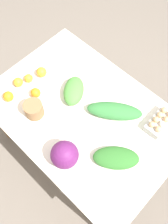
# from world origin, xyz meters

# --- Properties ---
(ground_plane) EXTENTS (8.00, 8.00, 0.00)m
(ground_plane) POSITION_xyz_m (0.00, 0.00, 0.00)
(ground_plane) COLOR #70665B
(dining_table) EXTENTS (1.38, 0.96, 0.77)m
(dining_table) POSITION_xyz_m (0.00, 0.00, 0.67)
(dining_table) COLOR silver
(dining_table) RESTS_ON ground_plane
(cabbage_purple) EXTENTS (0.18, 0.18, 0.18)m
(cabbage_purple) POSITION_xyz_m (-0.15, 0.32, 0.86)
(cabbage_purple) COLOR #601E5B
(cabbage_purple) RESTS_ON dining_table
(egg_carton) EXTENTS (0.12, 0.23, 0.09)m
(egg_carton) POSITION_xyz_m (-0.43, -0.30, 0.81)
(egg_carton) COLOR #B7B7B2
(egg_carton) RESTS_ON dining_table
(paper_bag) EXTENTS (0.13, 0.13, 0.12)m
(paper_bag) POSITION_xyz_m (0.25, 0.24, 0.83)
(paper_bag) COLOR olive
(paper_bag) RESTS_ON dining_table
(greens_bunch_scallion) EXTENTS (0.32, 0.31, 0.07)m
(greens_bunch_scallion) POSITION_xyz_m (-0.38, 0.10, 0.80)
(greens_bunch_scallion) COLOR #2D6B28
(greens_bunch_scallion) RESTS_ON dining_table
(greens_bunch_beet_tops) EXTENTS (0.26, 0.28, 0.10)m
(greens_bunch_beet_tops) POSITION_xyz_m (0.16, -0.06, 0.82)
(greens_bunch_beet_tops) COLOR #4C933D
(greens_bunch_beet_tops) RESTS_ON dining_table
(greens_bunch_kale) EXTENTS (0.39, 0.34, 0.08)m
(greens_bunch_kale) POSITION_xyz_m (-0.16, -0.14, 0.81)
(greens_bunch_kale) COLOR #337538
(greens_bunch_kale) RESTS_ON dining_table
(orange_0) EXTENTS (0.07, 0.07, 0.07)m
(orange_0) POSITION_xyz_m (0.52, 0.17, 0.80)
(orange_0) COLOR orange
(orange_0) RESTS_ON dining_table
(orange_1) EXTENTS (0.07, 0.07, 0.07)m
(orange_1) POSITION_xyz_m (0.36, 0.14, 0.80)
(orange_1) COLOR orange
(orange_1) RESTS_ON dining_table
(orange_2) EXTENTS (0.06, 0.06, 0.06)m
(orange_2) POSITION_xyz_m (0.49, 0.09, 0.80)
(orange_2) COLOR orange
(orange_2) RESTS_ON dining_table
(orange_3) EXTENTS (0.08, 0.08, 0.08)m
(orange_3) POSITION_xyz_m (0.46, -0.01, 0.81)
(orange_3) COLOR orange
(orange_3) RESTS_ON dining_table
(orange_4) EXTENTS (0.08, 0.08, 0.08)m
(orange_4) POSITION_xyz_m (0.47, 0.29, 0.81)
(orange_4) COLOR orange
(orange_4) RESTS_ON dining_table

